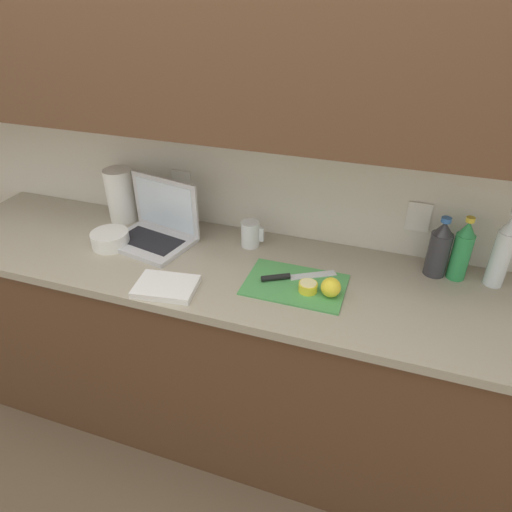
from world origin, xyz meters
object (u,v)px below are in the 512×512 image
(cutting_board, at_px, (295,285))
(lemon_half_cut, at_px, (308,287))
(bowl_white, at_px, (110,239))
(paper_towel_roll, at_px, (121,195))
(bottle_green_soda, at_px, (439,249))
(lemon_whole_beside, at_px, (331,287))
(knife, at_px, (286,277))
(laptop, at_px, (157,227))
(measuring_cup, at_px, (251,234))
(bottle_water_clear, at_px, (503,252))
(bottle_oil_tall, at_px, (462,251))

(cutting_board, height_order, lemon_half_cut, lemon_half_cut)
(bowl_white, bearing_deg, lemon_half_cut, -3.80)
(cutting_board, xyz_separation_m, bowl_white, (-0.81, 0.03, 0.03))
(lemon_half_cut, relative_size, bowl_white, 0.43)
(bowl_white, distance_m, paper_towel_roll, 0.26)
(bottle_green_soda, height_order, paper_towel_roll, paper_towel_roll)
(lemon_whole_beside, xyz_separation_m, bottle_green_soda, (0.35, 0.28, 0.07))
(lemon_half_cut, distance_m, bottle_green_soda, 0.52)
(knife, height_order, bottle_green_soda, bottle_green_soda)
(laptop, distance_m, measuring_cup, 0.41)
(laptop, height_order, bottle_water_clear, bottle_water_clear)
(lemon_whole_beside, height_order, bowl_white, lemon_whole_beside)
(lemon_half_cut, bearing_deg, cutting_board, 151.70)
(lemon_whole_beside, xyz_separation_m, paper_towel_roll, (-1.03, 0.29, 0.08))
(measuring_cup, xyz_separation_m, paper_towel_roll, (-0.64, 0.04, 0.07))
(measuring_cup, relative_size, paper_towel_roll, 0.45)
(laptop, bearing_deg, bottle_oil_tall, 16.91)
(bottle_oil_tall, distance_m, bowl_white, 1.40)
(cutting_board, relative_size, measuring_cup, 3.35)
(measuring_cup, bearing_deg, cutting_board, -41.22)
(cutting_board, xyz_separation_m, bottle_green_soda, (0.49, 0.25, 0.11))
(paper_towel_roll, bearing_deg, knife, -15.64)
(knife, bearing_deg, bottle_oil_tall, -9.08)
(cutting_board, height_order, bottle_water_clear, bottle_water_clear)
(lemon_whole_beside, relative_size, bottle_oil_tall, 0.28)
(bottle_water_clear, bearing_deg, bottle_green_soda, 180.00)
(bottle_green_soda, distance_m, bottle_water_clear, 0.21)
(knife, xyz_separation_m, measuring_cup, (-0.21, 0.20, 0.04))
(measuring_cup, bearing_deg, lemon_whole_beside, -32.90)
(measuring_cup, bearing_deg, laptop, -167.76)
(bowl_white, bearing_deg, lemon_whole_beside, -3.51)
(lemon_half_cut, height_order, bottle_water_clear, bottle_water_clear)
(knife, xyz_separation_m, paper_towel_roll, (-0.86, 0.24, 0.11))
(laptop, distance_m, bowl_white, 0.20)
(lemon_half_cut, distance_m, bowl_white, 0.87)
(bottle_oil_tall, bearing_deg, knife, -159.14)
(laptop, height_order, bottle_green_soda, laptop)
(cutting_board, xyz_separation_m, paper_towel_roll, (-0.90, 0.26, 0.12))
(lemon_whole_beside, height_order, bottle_green_soda, bottle_green_soda)
(knife, height_order, lemon_whole_beside, lemon_whole_beside)
(bottle_water_clear, relative_size, paper_towel_roll, 1.24)
(bottle_green_soda, height_order, measuring_cup, bottle_green_soda)
(lemon_whole_beside, relative_size, bowl_white, 0.45)
(cutting_board, height_order, bottle_oil_tall, bottle_oil_tall)
(knife, distance_m, bottle_oil_tall, 0.66)
(laptop, distance_m, bottle_oil_tall, 1.22)
(bottle_water_clear, bearing_deg, paper_towel_roll, 179.69)
(laptop, xyz_separation_m, cutting_board, (0.65, -0.14, -0.06))
(lemon_half_cut, distance_m, lemon_whole_beside, 0.08)
(bottle_oil_tall, bearing_deg, bottle_water_clear, 0.00)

